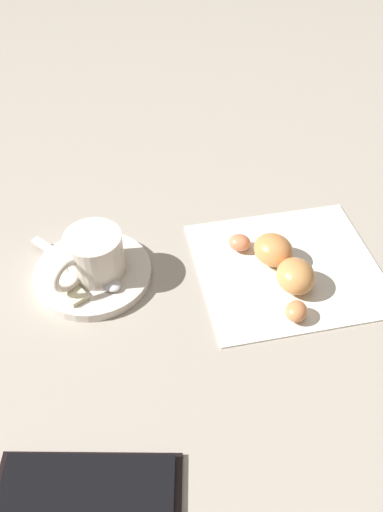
% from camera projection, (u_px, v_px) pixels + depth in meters
% --- Properties ---
extents(ground_plane, '(1.80, 1.80, 0.00)m').
position_uv_depth(ground_plane, '(186.00, 278.00, 0.57)').
color(ground_plane, '#A69C8F').
extents(saucer, '(0.12, 0.12, 0.01)m').
position_uv_depth(saucer, '(93.00, 273.00, 0.56)').
color(saucer, silver).
rests_on(saucer, ground).
extents(espresso_cup, '(0.08, 0.06, 0.05)m').
position_uv_depth(espresso_cup, '(93.00, 254.00, 0.54)').
color(espresso_cup, silver).
rests_on(espresso_cup, saucer).
extents(teaspoon, '(0.09, 0.11, 0.01)m').
position_uv_depth(teaspoon, '(89.00, 273.00, 0.55)').
color(teaspoon, silver).
rests_on(teaspoon, saucer).
extents(sugar_packet, '(0.04, 0.07, 0.01)m').
position_uv_depth(sugar_packet, '(65.00, 283.00, 0.54)').
color(sugar_packet, beige).
rests_on(sugar_packet, saucer).
extents(napkin, '(0.20, 0.18, 0.00)m').
position_uv_depth(napkin, '(288.00, 267.00, 0.57)').
color(napkin, silver).
rests_on(napkin, ground).
extents(croissant, '(0.07, 0.14, 0.03)m').
position_uv_depth(croissant, '(282.00, 265.00, 0.55)').
color(croissant, '#D4844E').
rests_on(croissant, napkin).
extents(cell_phone, '(0.16, 0.10, 0.01)m').
position_uv_depth(cell_phone, '(87.00, 493.00, 0.40)').
color(cell_phone, black).
rests_on(cell_phone, ground).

